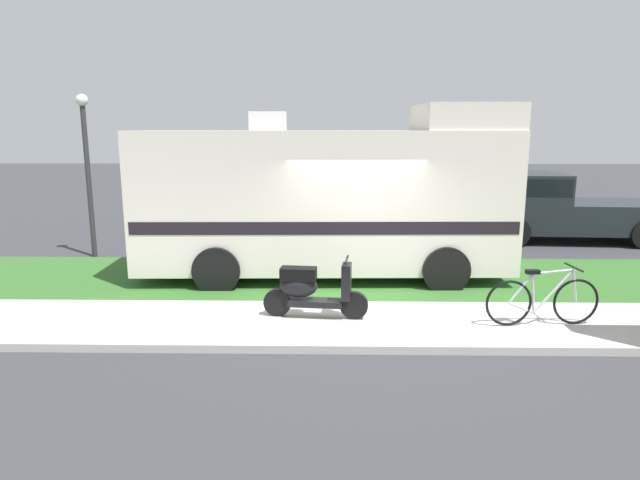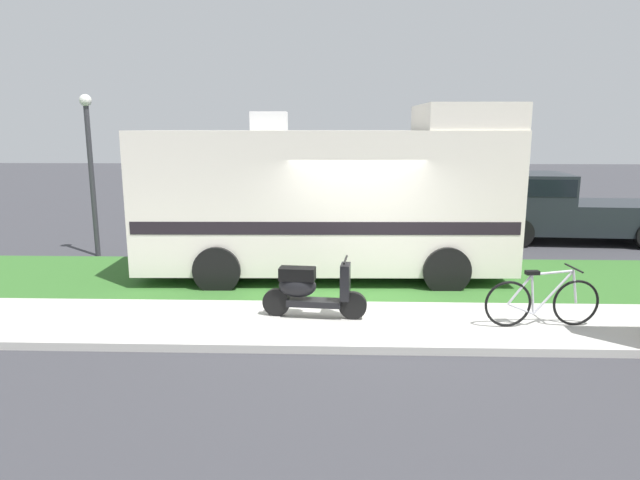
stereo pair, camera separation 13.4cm
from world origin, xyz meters
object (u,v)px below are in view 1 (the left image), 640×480
object	(u,v)px
motorhome_rv	(329,198)
scooter	(311,289)
bicycle	(543,300)
street_lamp_post	(87,159)
pickup_truck_near	(548,205)

from	to	relation	value
motorhome_rv	scooter	size ratio (longest dim) A/B	4.47
bicycle	street_lamp_post	size ratio (longest dim) A/B	0.46
bicycle	street_lamp_post	bearing A→B (deg)	151.23
scooter	pickup_truck_near	world-z (taller)	pickup_truck_near
scooter	street_lamp_post	size ratio (longest dim) A/B	0.43
motorhome_rv	scooter	world-z (taller)	motorhome_rv
motorhome_rv	pickup_truck_near	bearing A→B (deg)	33.92
pickup_truck_near	street_lamp_post	bearing A→B (deg)	-169.08
scooter	bicycle	bearing A→B (deg)	-4.83
bicycle	motorhome_rv	bearing A→B (deg)	136.21
motorhome_rv	street_lamp_post	distance (m)	6.02
scooter	pickup_truck_near	size ratio (longest dim) A/B	0.30
scooter	pickup_truck_near	distance (m)	9.36
pickup_truck_near	street_lamp_post	world-z (taller)	street_lamp_post
bicycle	pickup_truck_near	distance (m)	7.73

